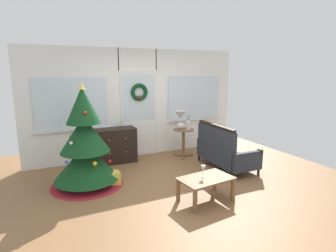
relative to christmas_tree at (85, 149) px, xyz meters
name	(u,v)px	position (x,y,z in m)	size (l,w,h in m)	color
ground_plane	(179,186)	(1.48, -0.75, -0.69)	(6.76, 6.76, 0.00)	brown
back_wall_with_door	(138,103)	(1.48, 1.33, 0.60)	(5.20, 0.19, 2.55)	white
christmas_tree	(85,149)	(0.00, 0.00, 0.00)	(1.29, 1.29, 1.85)	#4C331E
dresser_cabinet	(116,145)	(0.82, 1.04, -0.30)	(0.92, 0.47, 0.78)	black
settee_sofa	(223,151)	(2.76, -0.34, -0.31)	(0.75, 1.42, 0.96)	black
side_table	(183,137)	(2.38, 0.71, -0.20)	(0.50, 0.48, 0.68)	brown
table_lamp	(181,117)	(2.32, 0.75, 0.28)	(0.28, 0.28, 0.44)	silver
flower_vase	(188,124)	(2.48, 0.65, 0.12)	(0.11, 0.10, 0.35)	beige
coffee_table	(206,181)	(1.60, -1.44, -0.35)	(0.89, 0.61, 0.39)	brown
wine_glass	(203,169)	(1.57, -1.40, -0.16)	(0.08, 0.08, 0.20)	silver
gift_box	(113,178)	(0.43, -0.18, -0.57)	(0.24, 0.21, 0.24)	#D8C64C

